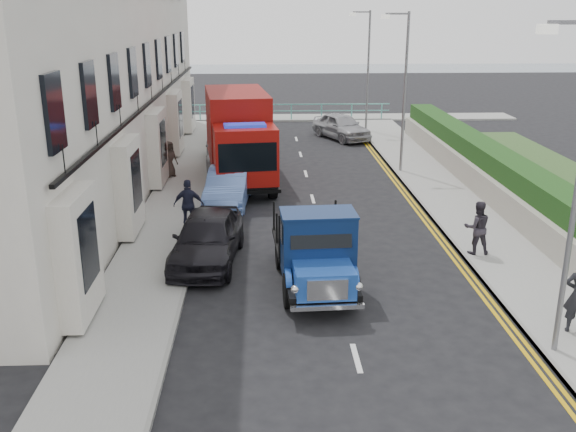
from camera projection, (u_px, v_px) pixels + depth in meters
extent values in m
plane|color=black|center=(345.00, 316.00, 15.64)|extent=(120.00, 120.00, 0.00)
cube|color=gray|center=(176.00, 207.00, 23.96)|extent=(2.40, 38.00, 0.12)
cube|color=gray|center=(454.00, 203.00, 24.38)|extent=(2.60, 38.00, 0.12)
cube|color=gray|center=(291.00, 118.00, 43.16)|extent=(30.00, 2.50, 0.12)
plane|color=slate|center=(278.00, 73.00, 72.63)|extent=(120.00, 120.00, 0.00)
cube|color=silver|center=(70.00, 11.00, 25.44)|extent=(6.00, 30.00, 14.00)
cube|color=black|center=(156.00, 97.00, 26.62)|extent=(0.12, 28.00, 0.10)
cube|color=#B2AD9E|center=(489.00, 191.00, 24.28)|extent=(0.30, 28.00, 1.00)
cube|color=#214114|center=(508.00, 180.00, 24.18)|extent=(1.20, 28.00, 1.70)
cube|color=#59B2A5|center=(291.00, 104.00, 42.09)|extent=(13.00, 0.08, 0.06)
cube|color=#59B2A5|center=(291.00, 111.00, 42.22)|extent=(13.00, 0.06, 0.05)
cylinder|color=slate|center=(576.00, 200.00, 12.82)|extent=(0.12, 0.12, 7.00)
cube|color=slate|center=(575.00, 22.00, 11.75)|extent=(1.00, 0.08, 0.08)
cube|color=beige|center=(547.00, 29.00, 11.76)|extent=(0.35, 0.18, 0.18)
cylinder|color=slate|center=(405.00, 95.00, 28.02)|extent=(0.12, 0.12, 7.00)
cube|color=slate|center=(397.00, 14.00, 26.94)|extent=(1.00, 0.08, 0.08)
cube|color=beige|center=(385.00, 17.00, 26.96)|extent=(0.35, 0.18, 0.18)
cylinder|color=slate|center=(368.00, 73.00, 37.52)|extent=(0.12, 0.12, 7.00)
cube|color=slate|center=(362.00, 12.00, 36.44)|extent=(1.00, 0.08, 0.08)
cube|color=beige|center=(353.00, 14.00, 36.46)|extent=(0.35, 0.18, 0.18)
cylinder|color=black|center=(289.00, 291.00, 15.96)|extent=(0.28, 0.90, 0.88)
cylinder|color=black|center=(353.00, 288.00, 16.10)|extent=(0.28, 0.90, 0.88)
cylinder|color=black|center=(280.00, 253.00, 18.40)|extent=(0.28, 0.90, 0.88)
cylinder|color=black|center=(336.00, 251.00, 18.54)|extent=(0.28, 0.90, 0.88)
cube|color=black|center=(314.00, 265.00, 17.21)|extent=(1.98, 4.51, 0.17)
cube|color=#204FB2|center=(324.00, 279.00, 15.49)|extent=(1.49, 1.27, 0.66)
cube|color=silver|center=(327.00, 290.00, 14.91)|extent=(0.97, 0.12, 0.51)
cube|color=#0E2350|center=(318.00, 244.00, 16.33)|extent=(1.90, 1.20, 1.61)
cube|color=black|center=(309.00, 243.00, 18.19)|extent=(2.07, 2.68, 0.11)
cylinder|color=black|center=(219.00, 187.00, 24.80)|extent=(0.44, 1.11, 1.08)
cylinder|color=black|center=(272.00, 185.00, 25.12)|extent=(0.44, 1.11, 1.08)
cylinder|color=black|center=(215.00, 168.00, 27.67)|extent=(0.44, 1.11, 1.08)
cylinder|color=black|center=(263.00, 166.00, 27.99)|extent=(0.44, 1.11, 1.08)
cylinder|color=black|center=(213.00, 157.00, 29.71)|extent=(0.44, 1.11, 1.08)
cylinder|color=black|center=(257.00, 156.00, 30.02)|extent=(0.44, 1.11, 1.08)
cube|color=black|center=(240.00, 165.00, 27.31)|extent=(3.07, 7.12, 0.25)
cube|color=maroon|center=(245.00, 155.00, 24.58)|extent=(2.57, 2.14, 2.17)
cube|color=black|center=(248.00, 157.00, 23.70)|extent=(2.16, 0.34, 1.08)
cube|color=maroon|center=(237.00, 125.00, 27.85)|extent=(3.06, 5.38, 2.96)
imported|color=black|center=(207.00, 238.00, 18.71)|extent=(2.22, 4.60, 1.52)
imported|color=#5D7FC9|center=(228.00, 187.00, 24.21)|extent=(1.75, 4.31, 1.39)
imported|color=#B1B1B6|center=(228.00, 149.00, 30.42)|extent=(2.48, 5.31, 1.50)
imported|color=black|center=(239.00, 128.00, 35.94)|extent=(2.59, 5.23, 1.42)
imported|color=#9D9DA1|center=(341.00, 126.00, 36.36)|extent=(3.37, 4.62, 1.46)
imported|color=#312B35|center=(477.00, 227.00, 19.04)|extent=(0.82, 0.65, 1.63)
imported|color=#1C1E32|center=(189.00, 205.00, 21.08)|extent=(1.01, 0.44, 1.70)
imported|color=#372D27|center=(169.00, 159.00, 27.79)|extent=(0.90, 0.87, 1.56)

